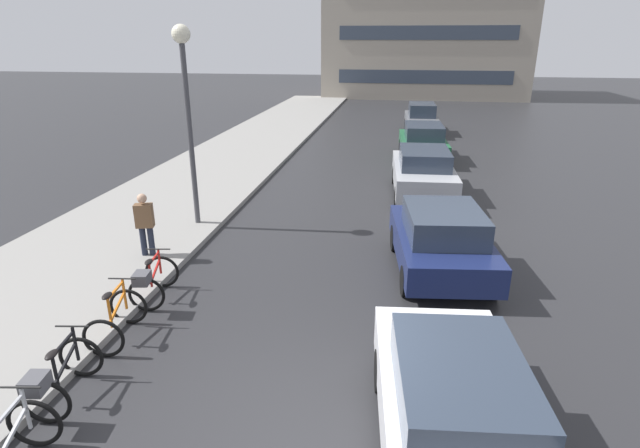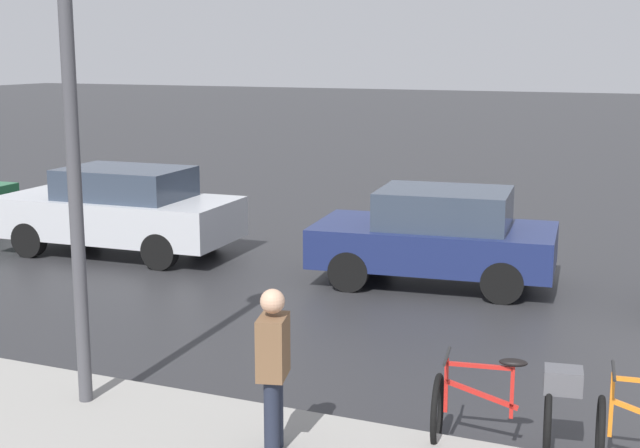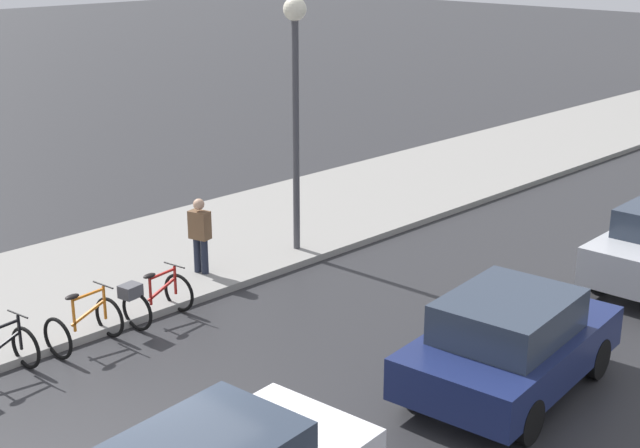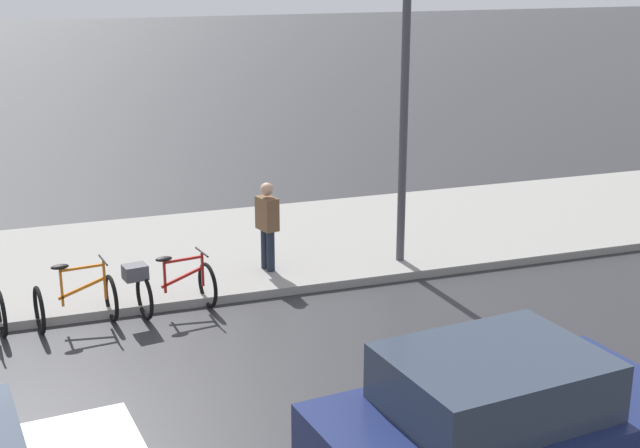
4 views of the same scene
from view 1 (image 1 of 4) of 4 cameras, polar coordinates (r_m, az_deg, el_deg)
name	(u,v)px [view 1 (image 1 of 4)]	position (r m, az deg, el deg)	size (l,w,h in m)	color
ground_plane	(295,418)	(7.48, -2.87, -21.29)	(140.00, 140.00, 0.00)	#28282B
sidewalk_kerb	(184,191)	(17.75, -15.31, 3.64)	(4.80, 60.00, 0.14)	gray
bicycle_second	(58,377)	(8.26, -27.78, -15.26)	(0.85, 1.40, 0.96)	black
bicycle_third	(116,319)	(9.50, -22.25, -10.06)	(0.84, 1.18, 1.00)	black
bicycle_farthest	(152,280)	(10.48, -18.68, -6.12)	(0.88, 1.39, 0.93)	black
car_white	(455,407)	(6.65, 15.21, -19.56)	(2.16, 4.11, 1.51)	silver
car_navy	(441,240)	(11.39, 13.68, -1.76)	(2.34, 3.99, 1.54)	navy
car_silver	(423,172)	(17.03, 11.70, 5.86)	(2.10, 4.46, 1.60)	#B2B5BA
car_green	(423,142)	(22.32, 11.68, 9.21)	(2.08, 4.25, 1.55)	#1E6038
car_grey	(421,118)	(28.85, 11.49, 11.74)	(1.82, 4.28, 1.65)	slate
pedestrian	(145,223)	(12.32, -19.36, 0.06)	(0.45, 0.33, 1.65)	#1E2333
streetlamp	(186,88)	(13.63, -15.09, 14.81)	(0.47, 0.47, 5.32)	#424247
building_facade_main	(425,33)	(49.72, 11.90, 20.55)	(17.57, 10.61, 10.87)	#9E9384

